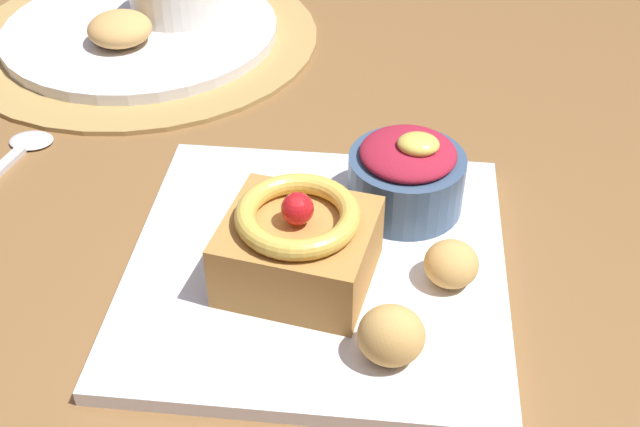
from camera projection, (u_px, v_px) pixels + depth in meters
name	position (u px, v px, depth m)	size (l,w,h in m)	color
dining_table	(345.00, 277.00, 0.72)	(1.55, 0.99, 0.73)	brown
woven_placemat	(142.00, 37.00, 0.89)	(0.39, 0.39, 0.01)	#AD894C
front_plate	(317.00, 266.00, 0.60)	(0.28, 0.28, 0.01)	white
cake_slice	(298.00, 244.00, 0.56)	(0.12, 0.11, 0.07)	#B77F3D
berry_ramekin	(407.00, 175.00, 0.63)	(0.09, 0.09, 0.07)	#3D5675
fritter_front	(391.00, 335.00, 0.51)	(0.04, 0.04, 0.04)	tan
fritter_middle	(451.00, 264.00, 0.57)	(0.04, 0.04, 0.03)	tan
back_plate	(141.00, 30.00, 0.88)	(0.30, 0.30, 0.01)	white
back_pastry	(120.00, 29.00, 0.84)	(0.07, 0.07, 0.03)	tan
spoon	(14.00, 157.00, 0.71)	(0.05, 0.13, 0.00)	silver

